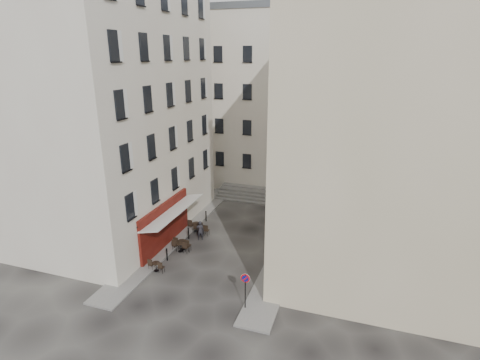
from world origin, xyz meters
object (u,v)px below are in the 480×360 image
at_px(bistro_table_a, 156,266).
at_px(pedestrian, 200,230).
at_px(no_parking_sign, 245,285).
at_px(bistro_table_b, 181,246).

height_order(bistro_table_a, pedestrian, pedestrian).
bearing_deg(bistro_table_a, no_parking_sign, -15.59).
relative_size(bistro_table_a, pedestrian, 0.73).
height_order(bistro_table_b, pedestrian, pedestrian).
bearing_deg(bistro_table_b, no_parking_sign, -36.32).
distance_m(no_parking_sign, bistro_table_b, 8.24).
bearing_deg(pedestrian, bistro_table_a, 56.94).
distance_m(bistro_table_a, pedestrian, 5.23).
bearing_deg(no_parking_sign, bistro_table_b, 141.88).
bearing_deg(bistro_table_b, pedestrian, 74.67).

